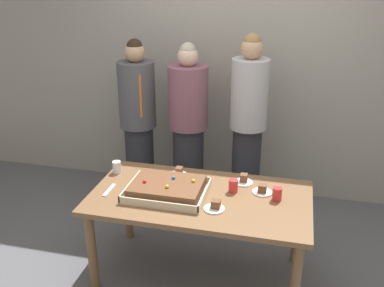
{
  "coord_description": "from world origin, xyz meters",
  "views": [
    {
      "loc": [
        0.62,
        -2.81,
        2.33
      ],
      "look_at": [
        -0.1,
        0.15,
        1.07
      ],
      "focal_mm": 41.13,
      "sensor_mm": 36.0,
      "label": 1
    }
  ],
  "objects_px": {
    "sheet_cake": "(167,189)",
    "drink_cup_far_end": "(277,194)",
    "party_table": "(200,206)",
    "drink_cup_nearest": "(117,167)",
    "plated_slice_far_left": "(215,206)",
    "drink_cup_middle": "(233,186)",
    "plated_slice_near_left": "(178,173)",
    "person_striped_tie_right": "(138,122)",
    "plated_slice_far_right": "(244,180)",
    "person_green_shirt_behind": "(248,126)",
    "person_serving_front": "(188,128)",
    "cake_server_utensil": "(109,190)",
    "plated_slice_near_right": "(262,190)"
  },
  "relations": [
    {
      "from": "sheet_cake",
      "to": "drink_cup_far_end",
      "type": "height_order",
      "value": "sheet_cake"
    },
    {
      "from": "party_table",
      "to": "drink_cup_nearest",
      "type": "relative_size",
      "value": 16.32
    },
    {
      "from": "plated_slice_far_left",
      "to": "drink_cup_middle",
      "type": "bearing_deg",
      "value": 73.28
    },
    {
      "from": "plated_slice_near_left",
      "to": "person_striped_tie_right",
      "type": "height_order",
      "value": "person_striped_tie_right"
    },
    {
      "from": "sheet_cake",
      "to": "drink_cup_nearest",
      "type": "xyz_separation_m",
      "value": [
        -0.51,
        0.25,
        0.0
      ]
    },
    {
      "from": "drink_cup_nearest",
      "to": "sheet_cake",
      "type": "bearing_deg",
      "value": -26.04
    },
    {
      "from": "plated_slice_far_right",
      "to": "drink_cup_far_end",
      "type": "height_order",
      "value": "drink_cup_far_end"
    },
    {
      "from": "drink_cup_middle",
      "to": "drink_cup_far_end",
      "type": "distance_m",
      "value": 0.33
    },
    {
      "from": "person_green_shirt_behind",
      "to": "drink_cup_nearest",
      "type": "bearing_deg",
      "value": -26.02
    },
    {
      "from": "plated_slice_far_left",
      "to": "person_green_shirt_behind",
      "type": "bearing_deg",
      "value": 86.57
    },
    {
      "from": "sheet_cake",
      "to": "drink_cup_far_end",
      "type": "bearing_deg",
      "value": 7.26
    },
    {
      "from": "party_table",
      "to": "drink_cup_middle",
      "type": "xyz_separation_m",
      "value": [
        0.23,
        0.12,
        0.14
      ]
    },
    {
      "from": "plated_slice_near_left",
      "to": "person_serving_front",
      "type": "distance_m",
      "value": 0.78
    },
    {
      "from": "cake_server_utensil",
      "to": "person_striped_tie_right",
      "type": "height_order",
      "value": "person_striped_tie_right"
    },
    {
      "from": "party_table",
      "to": "plated_slice_far_right",
      "type": "distance_m",
      "value": 0.42
    },
    {
      "from": "drink_cup_nearest",
      "to": "person_green_shirt_behind",
      "type": "xyz_separation_m",
      "value": [
        0.97,
        0.84,
        0.15
      ]
    },
    {
      "from": "plated_slice_far_right",
      "to": "person_serving_front",
      "type": "xyz_separation_m",
      "value": [
        -0.64,
        0.77,
        0.11
      ]
    },
    {
      "from": "party_table",
      "to": "cake_server_utensil",
      "type": "relative_size",
      "value": 8.16
    },
    {
      "from": "plated_slice_near_left",
      "to": "person_striped_tie_right",
      "type": "relative_size",
      "value": 0.09
    },
    {
      "from": "plated_slice_near_left",
      "to": "sheet_cake",
      "type": "bearing_deg",
      "value": -89.96
    },
    {
      "from": "party_table",
      "to": "plated_slice_far_left",
      "type": "distance_m",
      "value": 0.25
    },
    {
      "from": "plated_slice_near_left",
      "to": "plated_slice_near_right",
      "type": "height_order",
      "value": "same"
    },
    {
      "from": "party_table",
      "to": "plated_slice_near_left",
      "type": "height_order",
      "value": "plated_slice_near_left"
    },
    {
      "from": "plated_slice_near_right",
      "to": "drink_cup_nearest",
      "type": "relative_size",
      "value": 1.5
    },
    {
      "from": "drink_cup_middle",
      "to": "plated_slice_near_right",
      "type": "bearing_deg",
      "value": 8.65
    },
    {
      "from": "plated_slice_far_left",
      "to": "cake_server_utensil",
      "type": "xyz_separation_m",
      "value": [
        -0.83,
        0.08,
        -0.02
      ]
    },
    {
      "from": "person_striped_tie_right",
      "to": "drink_cup_nearest",
      "type": "bearing_deg",
      "value": -22.02
    },
    {
      "from": "person_serving_front",
      "to": "person_striped_tie_right",
      "type": "height_order",
      "value": "person_striped_tie_right"
    },
    {
      "from": "plated_slice_near_right",
      "to": "plated_slice_far_left",
      "type": "height_order",
      "value": "plated_slice_near_right"
    },
    {
      "from": "plated_slice_near_left",
      "to": "plated_slice_far_right",
      "type": "xyz_separation_m",
      "value": [
        0.53,
        -0.0,
        0.0
      ]
    },
    {
      "from": "plated_slice_far_left",
      "to": "drink_cup_nearest",
      "type": "xyz_separation_m",
      "value": [
        -0.9,
        0.38,
        0.03
      ]
    },
    {
      "from": "plated_slice_far_left",
      "to": "person_striped_tie_right",
      "type": "height_order",
      "value": "person_striped_tie_right"
    },
    {
      "from": "cake_server_utensil",
      "to": "plated_slice_near_left",
      "type": "bearing_deg",
      "value": 40.24
    },
    {
      "from": "person_striped_tie_right",
      "to": "sheet_cake",
      "type": "bearing_deg",
      "value": 0.0
    },
    {
      "from": "party_table",
      "to": "plated_slice_near_right",
      "type": "bearing_deg",
      "value": 18.78
    },
    {
      "from": "sheet_cake",
      "to": "drink_cup_far_end",
      "type": "relative_size",
      "value": 5.91
    },
    {
      "from": "plated_slice_near_left",
      "to": "plated_slice_far_right",
      "type": "bearing_deg",
      "value": -0.35
    },
    {
      "from": "plated_slice_near_right",
      "to": "cake_server_utensil",
      "type": "height_order",
      "value": "plated_slice_near_right"
    },
    {
      "from": "drink_cup_nearest",
      "to": "person_striped_tie_right",
      "type": "xyz_separation_m",
      "value": [
        -0.12,
        0.83,
        0.09
      ]
    },
    {
      "from": "plated_slice_far_left",
      "to": "person_green_shirt_behind",
      "type": "distance_m",
      "value": 1.23
    },
    {
      "from": "plated_slice_near_right",
      "to": "plated_slice_far_left",
      "type": "xyz_separation_m",
      "value": [
        -0.3,
        -0.32,
        -0.0
      ]
    },
    {
      "from": "plated_slice_far_left",
      "to": "plated_slice_far_right",
      "type": "relative_size",
      "value": 1.0
    },
    {
      "from": "person_serving_front",
      "to": "plated_slice_near_left",
      "type": "bearing_deg",
      "value": 2.44
    },
    {
      "from": "party_table",
      "to": "drink_cup_middle",
      "type": "bearing_deg",
      "value": 27.32
    },
    {
      "from": "sheet_cake",
      "to": "plated_slice_near_left",
      "type": "relative_size",
      "value": 3.94
    },
    {
      "from": "cake_server_utensil",
      "to": "drink_cup_far_end",
      "type": "bearing_deg",
      "value": 7.18
    },
    {
      "from": "sheet_cake",
      "to": "drink_cup_middle",
      "type": "height_order",
      "value": "sheet_cake"
    },
    {
      "from": "plated_slice_far_right",
      "to": "plated_slice_near_left",
      "type": "bearing_deg",
      "value": 179.65
    },
    {
      "from": "drink_cup_nearest",
      "to": "cake_server_utensil",
      "type": "relative_size",
      "value": 0.5
    },
    {
      "from": "drink_cup_middle",
      "to": "person_striped_tie_right",
      "type": "height_order",
      "value": "person_striped_tie_right"
    }
  ]
}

